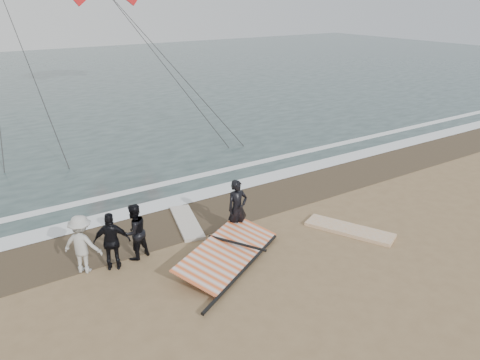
# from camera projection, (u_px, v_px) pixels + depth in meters

# --- Properties ---
(ground) EXTENTS (120.00, 120.00, 0.00)m
(ground) POSITION_uv_depth(u_px,v_px,m) (298.00, 272.00, 12.43)
(ground) COLOR #8C704C
(ground) RESTS_ON ground
(sea) EXTENTS (120.00, 54.00, 0.02)m
(sea) POSITION_uv_depth(u_px,v_px,m) (35.00, 85.00, 37.98)
(sea) COLOR #233838
(sea) RESTS_ON ground
(wet_sand) EXTENTS (120.00, 2.80, 0.01)m
(wet_sand) POSITION_uv_depth(u_px,v_px,m) (212.00, 211.00, 15.91)
(wet_sand) COLOR #4C3D2B
(wet_sand) RESTS_ON ground
(foam_near) EXTENTS (120.00, 0.90, 0.01)m
(foam_near) POSITION_uv_depth(u_px,v_px,m) (193.00, 196.00, 16.99)
(foam_near) COLOR white
(foam_near) RESTS_ON sea
(foam_far) EXTENTS (120.00, 0.45, 0.01)m
(foam_far) POSITION_uv_depth(u_px,v_px,m) (172.00, 182.00, 18.30)
(foam_far) COLOR white
(foam_far) RESTS_ON sea
(man_main) EXTENTS (0.67, 0.47, 1.78)m
(man_main) POSITION_uv_depth(u_px,v_px,m) (237.00, 208.00, 14.03)
(man_main) COLOR black
(man_main) RESTS_ON ground
(board_white) EXTENTS (1.83, 2.78, 0.11)m
(board_white) POSITION_uv_depth(u_px,v_px,m) (349.00, 230.00, 14.53)
(board_white) COLOR silver
(board_white) RESTS_ON ground
(board_cream) EXTENTS (1.27, 2.52, 0.10)m
(board_cream) POSITION_uv_depth(u_px,v_px,m) (187.00, 222.00, 15.01)
(board_cream) COLOR beige
(board_cream) RESTS_ON ground
(trio_cluster) EXTENTS (2.45, 1.25, 1.63)m
(trio_cluster) POSITION_uv_depth(u_px,v_px,m) (107.00, 239.00, 12.40)
(trio_cluster) COLOR black
(trio_cluster) RESTS_ON ground
(sail_rig) EXTENTS (3.79, 3.29, 0.49)m
(sail_rig) POSITION_uv_depth(u_px,v_px,m) (223.00, 253.00, 12.95)
(sail_rig) COLOR black
(sail_rig) RESTS_ON ground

